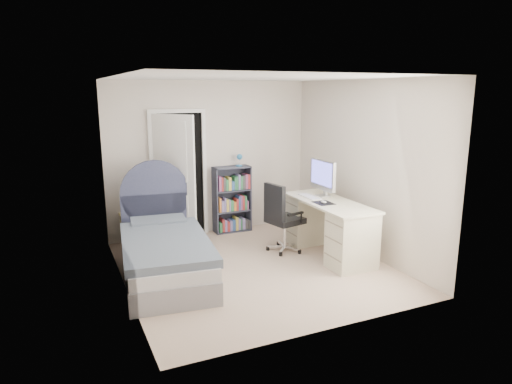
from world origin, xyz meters
name	(u,v)px	position (x,y,z in m)	size (l,w,h in m)	color
room_shell	(255,177)	(0.00, 0.00, 1.25)	(3.50, 3.70, 2.60)	tan
door	(176,177)	(-0.66, 1.56, 1.03)	(0.92, 0.69, 2.06)	black
bed	(164,251)	(-1.16, 0.32, 0.31)	(1.27, 2.30, 1.35)	gray
nightstand	(133,221)	(-1.33, 1.60, 0.38)	(0.39, 0.39, 0.58)	tan
floor_lamp	(175,209)	(-0.70, 1.53, 0.53)	(0.19, 0.19, 1.30)	silver
bookcase	(233,201)	(0.33, 1.66, 0.53)	(0.62, 0.27, 1.32)	#3B3F51
desk	(328,225)	(1.18, 0.04, 0.44)	(0.65, 1.64, 1.34)	beige
office_chair	(281,215)	(0.60, 0.42, 0.57)	(0.56, 0.58, 1.03)	silver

